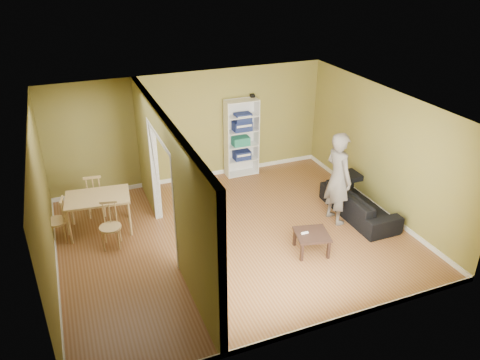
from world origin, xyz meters
name	(u,v)px	position (x,y,z in m)	size (l,w,h in m)	color
room_shell	(234,177)	(0.00, 0.00, 1.30)	(6.50, 6.50, 6.50)	brown
partition	(169,188)	(-1.20, 0.00, 1.30)	(0.22, 5.50, 2.60)	olive
wall_speaker	(252,96)	(1.50, 2.69, 1.90)	(0.10, 0.10, 0.10)	black
sofa	(360,200)	(2.70, -0.20, 0.37)	(0.83, 1.94, 0.74)	black
person	(339,171)	(2.14, -0.17, 1.12)	(0.64, 0.82, 2.24)	slate
bookshelf	(241,137)	(1.17, 2.60, 0.94)	(0.80, 0.35, 1.89)	white
paper_box_navy_a	(242,155)	(1.18, 2.56, 0.50)	(0.40, 0.26, 0.21)	navy
paper_box_teal	(241,141)	(1.15, 2.56, 0.87)	(0.40, 0.26, 0.21)	#195D49
paper_box_navy_b	(242,126)	(1.19, 2.56, 1.25)	(0.44, 0.29, 0.22)	navy
paper_box_navy_c	(243,118)	(1.21, 2.56, 1.44)	(0.39, 0.25, 0.20)	navy
coffee_table	(312,236)	(1.13, -0.99, 0.34)	(0.59, 0.59, 0.39)	black
game_controller	(305,233)	(1.01, -0.94, 0.41)	(0.14, 0.04, 0.03)	white
dining_table	(98,200)	(-2.35, 1.20, 0.67)	(1.20, 0.80, 0.75)	#E3C071
chair_left	(56,220)	(-3.15, 1.14, 0.44)	(0.40, 0.40, 0.88)	tan
chair_near	(110,226)	(-2.24, 0.55, 0.44)	(0.40, 0.40, 0.88)	tan
chair_far	(95,194)	(-2.37, 1.86, 0.48)	(0.44, 0.44, 0.97)	#D1BD88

